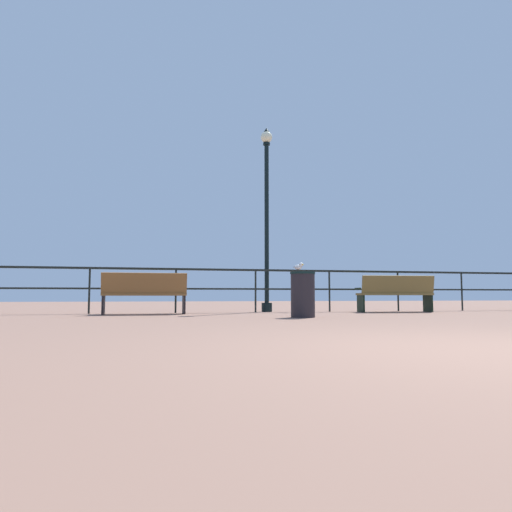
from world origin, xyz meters
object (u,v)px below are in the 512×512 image
object	(u,v)px
seagull_on_rail	(299,267)
bench_near_left	(145,292)
lamppost_center	(267,209)
bench_near_right	(396,292)
trash_bin	(303,294)

from	to	relation	value
seagull_on_rail	bench_near_left	bearing A→B (deg)	-169.22
lamppost_center	seagull_on_rail	distance (m)	1.65
bench_near_right	seagull_on_rail	world-z (taller)	seagull_on_rail
bench_near_left	lamppost_center	xyz separation A→B (m)	(2.95, 0.95, 2.08)
bench_near_left	seagull_on_rail	size ratio (longest dim) A/B	5.01
bench_near_left	lamppost_center	size ratio (longest dim) A/B	0.38
lamppost_center	trash_bin	distance (m)	3.76
lamppost_center	trash_bin	xyz separation A→B (m)	(-0.13, -3.08, -2.14)
lamppost_center	bench_near_left	bearing A→B (deg)	-162.05
bench_near_left	lamppost_center	distance (m)	3.73
bench_near_left	seagull_on_rail	world-z (taller)	seagull_on_rail
bench_near_left	bench_near_right	size ratio (longest dim) A/B	0.96
bench_near_right	trash_bin	bearing A→B (deg)	-145.63
bench_near_left	trash_bin	distance (m)	3.53
bench_near_left	bench_near_right	distance (m)	5.93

